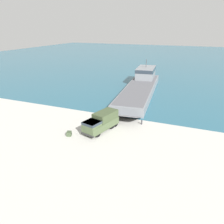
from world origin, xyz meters
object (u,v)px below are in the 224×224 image
object	(u,v)px
mooring_bollard	(142,122)
cargo_crate	(69,134)
soldier_on_ramp	(87,125)
military_truck	(101,122)
landing_craft	(141,84)

from	to	relation	value
mooring_bollard	cargo_crate	size ratio (longest dim) A/B	1.00
soldier_on_ramp	mooring_bollard	bearing A→B (deg)	7.84
military_truck	landing_craft	bearing A→B (deg)	-165.22
soldier_on_ramp	mooring_bollard	xyz separation A→B (m)	(8.14, 5.73, -0.51)
landing_craft	cargo_crate	bearing A→B (deg)	-103.31
landing_craft	military_truck	bearing A→B (deg)	-95.72
military_truck	cargo_crate	world-z (taller)	military_truck
landing_craft	mooring_bollard	bearing A→B (deg)	-80.73
landing_craft	soldier_on_ramp	size ratio (longest dim) A/B	21.97
mooring_bollard	cargo_crate	distance (m)	13.26
landing_craft	cargo_crate	distance (m)	30.98
soldier_on_ramp	mooring_bollard	size ratio (longest dim) A/B	1.96
landing_craft	soldier_on_ramp	distance (m)	27.70
soldier_on_ramp	cargo_crate	xyz separation A→B (m)	(-1.75, -3.09, -0.62)
military_truck	cargo_crate	distance (m)	5.77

